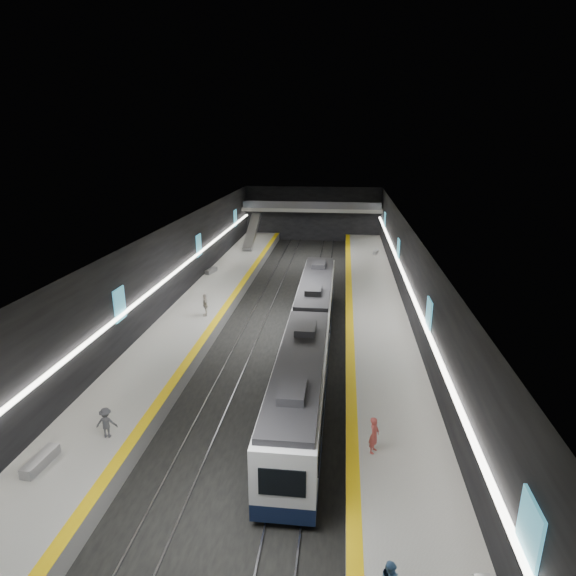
# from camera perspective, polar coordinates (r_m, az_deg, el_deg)

# --- Properties ---
(ground) EXTENTS (70.00, 70.00, 0.00)m
(ground) POSITION_cam_1_polar(r_m,az_deg,el_deg) (39.59, -0.46, -4.79)
(ground) COLOR black
(ground) RESTS_ON ground
(ceiling) EXTENTS (20.00, 70.00, 0.04)m
(ceiling) POSITION_cam_1_polar(r_m,az_deg,el_deg) (37.29, -0.49, 6.65)
(ceiling) COLOR beige
(ceiling) RESTS_ON wall_left
(wall_left) EXTENTS (0.04, 70.00, 8.00)m
(wall_left) POSITION_cam_1_polar(r_m,az_deg,el_deg) (40.65, -14.61, 1.20)
(wall_left) COLOR black
(wall_left) RESTS_ON ground
(wall_right) EXTENTS (0.04, 70.00, 8.00)m
(wall_right) POSITION_cam_1_polar(r_m,az_deg,el_deg) (38.39, 14.51, 0.25)
(wall_right) COLOR black
(wall_right) RESTS_ON ground
(wall_back) EXTENTS (20.00, 0.04, 8.00)m
(wall_back) POSITION_cam_1_polar(r_m,az_deg,el_deg) (72.33, 2.93, 8.76)
(wall_back) COLOR black
(wall_back) RESTS_ON ground
(platform_left) EXTENTS (5.00, 70.00, 1.00)m
(platform_left) POSITION_cam_1_polar(r_m,az_deg,el_deg) (40.94, -10.96, -3.60)
(platform_left) COLOR slate
(platform_left) RESTS_ON ground
(tile_surface_left) EXTENTS (5.00, 70.00, 0.02)m
(tile_surface_left) POSITION_cam_1_polar(r_m,az_deg,el_deg) (40.76, -11.00, -2.93)
(tile_surface_left) COLOR #A5A5A0
(tile_surface_left) RESTS_ON platform_left
(tactile_strip_left) EXTENTS (0.60, 70.00, 0.02)m
(tactile_strip_left) POSITION_cam_1_polar(r_m,az_deg,el_deg) (40.17, -8.00, -3.07)
(tactile_strip_left) COLOR yellow
(tactile_strip_left) RESTS_ON platform_left
(platform_right) EXTENTS (5.00, 70.00, 1.00)m
(platform_right) POSITION_cam_1_polar(r_m,az_deg,el_deg) (39.27, 10.50, -4.51)
(platform_right) COLOR slate
(platform_right) RESTS_ON ground
(tile_surface_right) EXTENTS (5.00, 70.00, 0.02)m
(tile_surface_right) POSITION_cam_1_polar(r_m,az_deg,el_deg) (39.08, 10.54, -3.81)
(tile_surface_right) COLOR #A5A5A0
(tile_surface_right) RESTS_ON platform_right
(tactile_strip_right) EXTENTS (0.60, 70.00, 0.02)m
(tactile_strip_right) POSITION_cam_1_polar(r_m,az_deg,el_deg) (38.97, 7.31, -3.70)
(tactile_strip_right) COLOR yellow
(tactile_strip_right) RESTS_ON platform_right
(rails) EXTENTS (6.52, 70.00, 0.12)m
(rails) POSITION_cam_1_polar(r_m,az_deg,el_deg) (39.57, -0.46, -4.71)
(rails) COLOR gray
(rails) RESTS_ON ground
(train) EXTENTS (2.69, 30.04, 3.60)m
(train) POSITION_cam_1_polar(r_m,az_deg,el_deg) (32.91, 2.58, -5.46)
(train) COLOR #0F1A38
(train) RESTS_ON ground
(ad_posters) EXTENTS (19.94, 53.50, 2.20)m
(ad_posters) POSITION_cam_1_polar(r_m,az_deg,el_deg) (39.06, -0.30, 1.89)
(ad_posters) COLOR #45AECF
(ad_posters) RESTS_ON wall_left
(cove_light_left) EXTENTS (0.25, 68.60, 0.12)m
(cove_light_left) POSITION_cam_1_polar(r_m,az_deg,el_deg) (40.64, -14.33, 0.92)
(cove_light_left) COLOR white
(cove_light_left) RESTS_ON wall_left
(cove_light_right) EXTENTS (0.25, 68.60, 0.12)m
(cove_light_right) POSITION_cam_1_polar(r_m,az_deg,el_deg) (38.42, 14.19, -0.03)
(cove_light_right) COLOR white
(cove_light_right) RESTS_ON wall_right
(mezzanine_bridge) EXTENTS (20.00, 3.00, 1.50)m
(mezzanine_bridge) POSITION_cam_1_polar(r_m,az_deg,el_deg) (70.13, 2.84, 9.34)
(mezzanine_bridge) COLOR gray
(mezzanine_bridge) RESTS_ON wall_left
(escalator) EXTENTS (1.20, 7.50, 3.92)m
(escalator) POSITION_cam_1_polar(r_m,az_deg,el_deg) (64.64, -4.30, 6.68)
(escalator) COLOR #99999E
(escalator) RESTS_ON platform_left
(bench_left_near) EXTENTS (0.72, 2.08, 0.50)m
(bench_left_near) POSITION_cam_1_polar(r_m,az_deg,el_deg) (25.27, -27.28, -17.79)
(bench_left_near) COLOR #99999E
(bench_left_near) RESTS_ON platform_left
(bench_left_far) EXTENTS (0.94, 1.97, 0.47)m
(bench_left_far) POSITION_cam_1_polar(r_m,az_deg,el_deg) (52.33, -9.11, 2.03)
(bench_left_far) COLOR #99999E
(bench_left_far) RESTS_ON platform_left
(bench_right_far) EXTENTS (0.84, 1.69, 0.40)m
(bench_right_far) POSITION_cam_1_polar(r_m,az_deg,el_deg) (61.47, 10.36, 4.25)
(bench_right_far) COLOR #99999E
(bench_right_far) RESTS_ON platform_right
(passenger_right_a) EXTENTS (0.64, 0.76, 1.79)m
(passenger_right_a) POSITION_cam_1_polar(r_m,az_deg,el_deg) (23.51, 10.17, -16.82)
(passenger_right_a) COLOR #B34743
(passenger_right_a) RESTS_ON platform_right
(passenger_left_a) EXTENTS (0.79, 1.19, 1.87)m
(passenger_left_a) POSITION_cam_1_polar(r_m,az_deg,el_deg) (39.70, -9.78, -2.00)
(passenger_left_a) COLOR #BDB6AD
(passenger_left_a) RESTS_ON platform_left
(passenger_left_b) EXTENTS (1.09, 0.73, 1.57)m
(passenger_left_b) POSITION_cam_1_polar(r_m,az_deg,el_deg) (25.77, -20.73, -14.73)
(passenger_left_b) COLOR #43454B
(passenger_left_b) RESTS_ON platform_left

